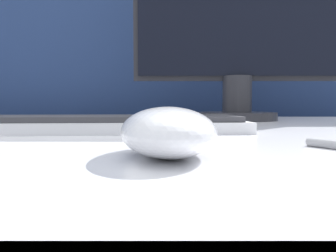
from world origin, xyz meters
name	(u,v)px	position (x,y,z in m)	size (l,w,h in m)	color
partition_panel	(148,124)	(0.00, 0.65, 0.67)	(5.00, 0.03, 1.34)	navy
computer_mouse_near	(168,132)	(0.08, -0.28, 0.72)	(0.09, 0.13, 0.04)	white
keyboard	(98,124)	(-0.03, -0.05, 0.71)	(0.45, 0.15, 0.02)	silver
monitor	(238,12)	(0.25, 0.30, 0.97)	(0.52, 0.20, 0.52)	#28282D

